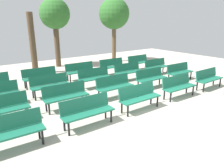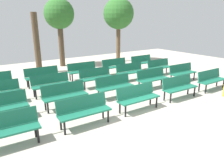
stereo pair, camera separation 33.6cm
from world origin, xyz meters
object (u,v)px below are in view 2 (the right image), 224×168
object	(u,v)px
bench_r1_c4	(182,71)
bench_r3_c1	(42,75)
tree_2	(119,14)
bench_r0_c0	(5,128)
bench_r0_c2	(138,96)
tree_1	(37,43)
bench_r1_c2	(114,85)
bench_r3_c3	(115,65)
bench_r2_c2	(96,76)
bench_r3_c4	(142,61)
bench_r0_c1	(84,109)
bench_r0_c3	(179,86)
bench_r3_c2	(83,70)
bench_r0_c4	(211,79)
bench_r1_c3	(152,77)
bench_r1_c0	(0,106)
bench_r1_c1	(65,94)
bench_r2_c1	(51,83)
bench_r2_c3	(130,71)
tree_0	(59,15)
bench_r2_c4	(159,66)

from	to	relation	value
bench_r1_c4	bench_r3_c1	distance (m)	7.01
tree_2	bench_r0_c0	bearing A→B (deg)	-139.82
bench_r0_c2	bench_r0_c0	bearing A→B (deg)	179.08
tree_1	tree_2	distance (m)	6.23
bench_r1_c2	bench_r3_c3	distance (m)	3.84
bench_r1_c2	bench_r2_c2	xyz separation A→B (m)	(0.07, 1.61, 0.00)
bench_r2_c2	bench_r3_c4	distance (m)	4.50
bench_r0_c1	tree_2	size ratio (longest dim) A/B	0.35
bench_r0_c3	tree_1	xyz separation A→B (m)	(-3.44, 7.51, 1.23)
bench_r1_c2	bench_r3_c2	bearing A→B (deg)	88.39
bench_r0_c4	tree_2	bearing A→B (deg)	87.23
bench_r1_c3	bench_r1_c0	bearing A→B (deg)	-179.92
bench_r3_c1	bench_r3_c3	bearing A→B (deg)	0.16
bench_r1_c3	bench_r3_c4	distance (m)	3.81
bench_r0_c4	bench_r1_c1	world-z (taller)	same
bench_r0_c4	bench_r2_c1	bearing A→B (deg)	152.03
bench_r3_c3	tree_2	size ratio (longest dim) A/B	0.35
bench_r0_c1	bench_r3_c4	bearing A→B (deg)	37.27
bench_r0_c2	bench_r2_c3	xyz separation A→B (m)	(2.20, 3.10, 0.00)
bench_r2_c3	bench_r3_c3	bearing A→B (deg)	88.46
bench_r0_c0	bench_r2_c3	distance (m)	7.02
bench_r0_c1	bench_r3_c3	bearing A→B (deg)	48.45
bench_r0_c1	bench_r3_c2	bearing A→B (deg)	65.81
bench_r1_c4	bench_r2_c3	world-z (taller)	same
bench_r3_c1	tree_0	xyz separation A→B (m)	(2.47, 3.71, 2.83)
bench_r0_c1	bench_r1_c4	size ratio (longest dim) A/B	1.00
bench_r2_c3	tree_0	world-z (taller)	tree_0
bench_r2_c1	bench_r3_c1	xyz separation A→B (m)	(0.09, 1.54, 0.00)
bench_r0_c0	tree_0	xyz separation A→B (m)	(4.75, 8.34, 2.83)
bench_r1_c2	tree_2	world-z (taller)	tree_2
bench_r1_c4	tree_2	size ratio (longest dim) A/B	0.35
bench_r2_c3	bench_r3_c1	distance (m)	4.41
bench_r0_c0	tree_1	xyz separation A→B (m)	(2.87, 7.31, 1.23)
bench_r0_c4	tree_0	bearing A→B (deg)	113.58
bench_r0_c3	bench_r1_c3	size ratio (longest dim) A/B	1.00
bench_r0_c0	bench_r3_c3	xyz separation A→B (m)	(6.48, 4.50, 0.00)
bench_r2_c4	bench_r3_c4	xyz separation A→B (m)	(0.12, 1.59, 0.00)
tree_0	tree_2	distance (m)	4.21
bench_r0_c2	bench_r0_c3	size ratio (longest dim) A/B	0.99
bench_r0_c1	bench_r0_c3	xyz separation A→B (m)	(4.21, -0.11, 0.00)
bench_r0_c2	bench_r3_c3	size ratio (longest dim) A/B	1.00
bench_r1_c0	bench_r1_c4	bearing A→B (deg)	-1.00
bench_r3_c2	tree_2	world-z (taller)	tree_2
bench_r2_c4	bench_r3_c1	world-z (taller)	same
bench_r2_c3	bench_r1_c0	bearing A→B (deg)	-164.94
bench_r0_c2	bench_r0_c1	bearing A→B (deg)	179.48
bench_r1_c1	bench_r2_c3	distance (m)	4.44
bench_r2_c3	bench_r2_c4	xyz separation A→B (m)	(2.08, -0.09, 0.00)
bench_r0_c2	bench_r0_c4	distance (m)	4.24
bench_r3_c2	tree_0	distance (m)	4.73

